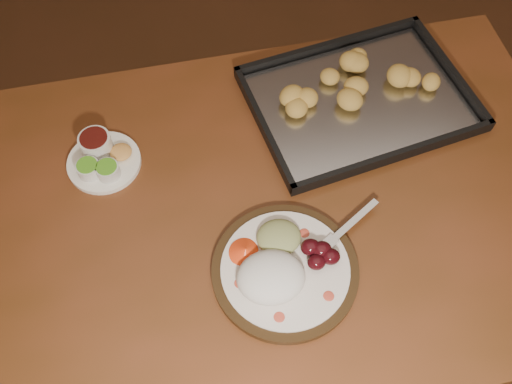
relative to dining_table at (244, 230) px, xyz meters
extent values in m
plane|color=#57321D|center=(0.27, 0.09, -0.65)|extent=(4.00, 4.00, 0.00)
cube|color=brown|center=(0.00, 0.00, 0.08)|extent=(1.56, 1.01, 0.04)
cylinder|color=#462515|center=(0.65, 0.43, -0.30)|extent=(0.07, 0.07, 0.71)
cylinder|color=black|center=(0.07, -0.15, 0.11)|extent=(0.29, 0.29, 0.02)
cylinder|color=silver|center=(0.07, -0.15, 0.12)|extent=(0.26, 0.26, 0.01)
ellipsoid|color=#C6432F|center=(0.04, -0.25, 0.12)|extent=(0.02, 0.02, 0.00)
ellipsoid|color=#C6432F|center=(0.14, -0.22, 0.12)|extent=(0.02, 0.02, 0.00)
ellipsoid|color=#C6432F|center=(0.12, -0.08, 0.12)|extent=(0.02, 0.02, 0.00)
ellipsoid|color=#C6432F|center=(-0.03, -0.17, 0.12)|extent=(0.02, 0.02, 0.00)
ellipsoid|color=white|center=(0.03, -0.17, 0.13)|extent=(0.17, 0.16, 0.06)
ellipsoid|color=#4B0A14|center=(0.13, -0.16, 0.13)|extent=(0.04, 0.03, 0.03)
ellipsoid|color=#4B0A14|center=(0.14, -0.13, 0.13)|extent=(0.04, 0.03, 0.03)
ellipsoid|color=#4B0A14|center=(0.12, -0.12, 0.13)|extent=(0.04, 0.03, 0.03)
ellipsoid|color=#4B0A14|center=(0.16, -0.15, 0.13)|extent=(0.04, 0.03, 0.03)
ellipsoid|color=tan|center=(0.06, -0.09, 0.13)|extent=(0.12, 0.11, 0.04)
cone|color=#EF3E15|center=(-0.01, -0.11, 0.13)|extent=(0.09, 0.09, 0.03)
cube|color=silver|center=(0.22, -0.07, 0.12)|extent=(0.12, 0.09, 0.00)
cube|color=silver|center=(0.16, -0.11, 0.12)|extent=(0.04, 0.04, 0.00)
cylinder|color=silver|center=(0.14, -0.14, 0.12)|extent=(0.03, 0.02, 0.00)
cylinder|color=silver|center=(0.14, -0.13, 0.12)|extent=(0.03, 0.02, 0.00)
cylinder|color=silver|center=(0.14, -0.13, 0.12)|extent=(0.03, 0.02, 0.00)
cylinder|color=silver|center=(0.13, -0.12, 0.12)|extent=(0.03, 0.02, 0.00)
cylinder|color=white|center=(-0.29, 0.16, 0.10)|extent=(0.16, 0.16, 0.01)
cylinder|color=silver|center=(-0.32, 0.13, 0.12)|extent=(0.05, 0.05, 0.03)
cylinder|color=#4E9C1F|center=(-0.32, 0.13, 0.14)|extent=(0.04, 0.04, 0.00)
cylinder|color=silver|center=(-0.28, 0.12, 0.12)|extent=(0.05, 0.05, 0.03)
cylinder|color=#4E9C1F|center=(-0.28, 0.12, 0.14)|extent=(0.04, 0.04, 0.00)
cylinder|color=silver|center=(-0.31, 0.19, 0.13)|extent=(0.07, 0.07, 0.04)
cylinder|color=#3E0E0B|center=(-0.31, 0.19, 0.15)|extent=(0.06, 0.06, 0.00)
ellipsoid|color=#E4AD50|center=(-0.25, 0.17, 0.12)|extent=(0.05, 0.05, 0.02)
cube|color=black|center=(0.31, 0.25, 0.10)|extent=(0.57, 0.47, 0.01)
cube|color=black|center=(0.27, 0.43, 0.12)|extent=(0.49, 0.13, 0.02)
cube|color=black|center=(0.35, 0.08, 0.12)|extent=(0.49, 0.13, 0.02)
cube|color=black|center=(0.55, 0.31, 0.12)|extent=(0.10, 0.36, 0.02)
cube|color=black|center=(0.07, 0.20, 0.12)|extent=(0.10, 0.36, 0.02)
cube|color=silver|center=(0.31, 0.25, 0.11)|extent=(0.53, 0.43, 0.00)
ellipsoid|color=gold|center=(0.37, 0.27, 0.13)|extent=(0.06, 0.05, 0.04)
ellipsoid|color=gold|center=(0.41, 0.32, 0.13)|extent=(0.07, 0.07, 0.04)
ellipsoid|color=gold|center=(0.33, 0.36, 0.13)|extent=(0.07, 0.07, 0.04)
ellipsoid|color=gold|center=(0.30, 0.31, 0.13)|extent=(0.05, 0.06, 0.04)
ellipsoid|color=gold|center=(0.24, 0.32, 0.13)|extent=(0.07, 0.07, 0.04)
ellipsoid|color=gold|center=(0.25, 0.26, 0.13)|extent=(0.07, 0.07, 0.04)
ellipsoid|color=gold|center=(0.18, 0.22, 0.13)|extent=(0.06, 0.05, 0.04)
ellipsoid|color=gold|center=(0.25, 0.18, 0.13)|extent=(0.07, 0.07, 0.04)
ellipsoid|color=gold|center=(0.25, 0.18, 0.13)|extent=(0.07, 0.07, 0.04)
ellipsoid|color=gold|center=(0.33, 0.16, 0.13)|extent=(0.05, 0.06, 0.04)
ellipsoid|color=gold|center=(0.35, 0.22, 0.13)|extent=(0.07, 0.07, 0.04)
ellipsoid|color=gold|center=(0.43, 0.24, 0.13)|extent=(0.07, 0.07, 0.04)
camera|label=1|loc=(-0.05, -0.59, 1.16)|focal=40.00mm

